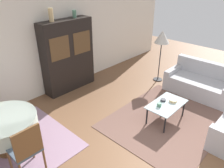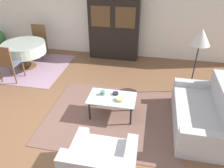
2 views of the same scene
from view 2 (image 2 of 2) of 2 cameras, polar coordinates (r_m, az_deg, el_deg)
The scene contains 15 objects.
ground_plane at distance 4.46m, azimuth -15.19°, elevation -10.59°, with size 14.00×14.00×0.00m, color brown.
wall_back at distance 6.92m, azimuth -3.90°, elevation 18.53°, with size 10.00×0.06×2.70m.
area_rug at distance 4.52m, azimuth 0.28°, elevation -8.38°, with size 2.68×2.17×0.01m.
dining_rug at distance 6.84m, azimuth -21.37°, elevation 4.19°, with size 2.27×2.00×0.01m.
couch at distance 4.43m, azimuth 22.80°, elevation -7.46°, with size 0.92×1.71×0.84m.
armchair at distance 3.29m, azimuth -2.84°, elevation -21.04°, with size 0.93×0.88×0.81m.
coffee_table at distance 4.32m, azimuth 0.00°, elevation -4.05°, with size 0.94×0.57×0.43m.
display_cabinet at distance 6.67m, azimuth 0.54°, elevation 14.69°, with size 1.47×0.40×1.93m.
dining_table at distance 6.60m, azimuth -21.96°, elevation 8.64°, with size 1.17×1.17×0.72m.
dining_chair_near at distance 6.01m, azimuth -25.70°, elevation 5.33°, with size 0.44×0.44×0.97m.
dining_chair_far at distance 7.25m, azimuth -18.74°, elevation 11.04°, with size 0.44×0.44×0.97m.
floor_lamp at distance 5.06m, azimuth 22.16°, elevation 10.89°, with size 0.43×0.43×1.54m.
cup at distance 4.37m, azimuth -2.48°, elevation -2.32°, with size 0.09×0.09×0.08m.
bowl at distance 4.21m, azimuth 2.10°, elevation -3.95°, with size 0.17×0.17×0.05m.
bowl_small at distance 4.38m, azimuth 0.92°, elevation -2.47°, with size 0.12×0.12×0.04m.
Camera 2 is at (1.74, -2.89, 2.92)m, focal length 35.00 mm.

